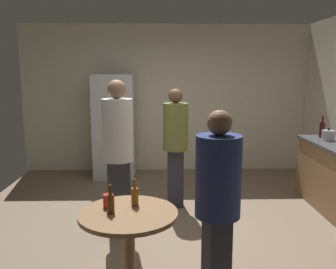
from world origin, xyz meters
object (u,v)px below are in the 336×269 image
(plastic_cup_red, at_px, (108,201))
(person_in_navy_shirt, at_px, (218,198))
(refrigerator, at_px, (115,126))
(person_in_white_shirt, at_px, (118,146))
(beer_bottle_brown, at_px, (111,203))
(person_in_olive_shirt, at_px, (176,139))
(beer_bottle_amber, at_px, (135,196))
(kettle, at_px, (328,135))
(wine_bottle_on_counter, at_px, (322,129))
(foreground_table, at_px, (128,224))

(plastic_cup_red, distance_m, person_in_navy_shirt, 0.92)
(refrigerator, distance_m, person_in_white_shirt, 2.39)
(beer_bottle_brown, xyz_separation_m, person_in_olive_shirt, (0.60, 2.04, 0.13))
(beer_bottle_amber, height_order, beer_bottle_brown, same)
(person_in_white_shirt, relative_size, person_in_olive_shirt, 1.08)
(person_in_navy_shirt, bearing_deg, kettle, -140.86)
(kettle, xyz_separation_m, person_in_olive_shirt, (-2.15, -0.12, -0.02))
(beer_bottle_brown, bearing_deg, kettle, 38.25)
(plastic_cup_red, bearing_deg, person_in_white_shirt, 91.84)
(kettle, relative_size, person_in_navy_shirt, 0.16)
(person_in_navy_shirt, bearing_deg, beer_bottle_amber, -38.74)
(plastic_cup_red, bearing_deg, beer_bottle_amber, 9.82)
(refrigerator, distance_m, plastic_cup_red, 3.45)
(kettle, bearing_deg, wine_bottle_on_counter, 88.70)
(beer_bottle_amber, xyz_separation_m, person_in_navy_shirt, (0.64, -0.33, 0.10))
(beer_bottle_amber, height_order, person_in_olive_shirt, person_in_olive_shirt)
(person_in_navy_shirt, height_order, person_in_olive_shirt, person_in_olive_shirt)
(plastic_cup_red, height_order, person_in_olive_shirt, person_in_olive_shirt)
(beer_bottle_amber, relative_size, person_in_olive_shirt, 0.14)
(kettle, xyz_separation_m, foreground_table, (-2.61, -2.16, -0.34))
(wine_bottle_on_counter, bearing_deg, person_in_white_shirt, -157.04)
(foreground_table, relative_size, beer_bottle_amber, 3.48)
(person_in_white_shirt, relative_size, person_in_navy_shirt, 1.12)
(refrigerator, xyz_separation_m, person_in_white_shirt, (0.33, -2.36, 0.13))
(kettle, distance_m, foreground_table, 3.40)
(foreground_table, bearing_deg, person_in_white_shirt, 100.10)
(person_in_white_shirt, bearing_deg, wine_bottle_on_counter, 90.50)
(refrigerator, distance_m, beer_bottle_brown, 3.57)
(person_in_navy_shirt, distance_m, person_in_olive_shirt, 2.23)
(person_in_navy_shirt, xyz_separation_m, person_in_olive_shirt, (-0.22, 2.22, 0.03))
(kettle, relative_size, person_in_white_shirt, 0.14)
(kettle, xyz_separation_m, beer_bottle_brown, (-2.75, -2.17, -0.15))
(kettle, distance_m, person_in_olive_shirt, 2.15)
(foreground_table, bearing_deg, refrigerator, 98.71)
(beer_bottle_amber, bearing_deg, kettle, 38.07)
(refrigerator, relative_size, plastic_cup_red, 16.36)
(wine_bottle_on_counter, xyz_separation_m, foreground_table, (-2.62, -2.38, -0.39))
(refrigerator, bearing_deg, wine_bottle_on_counter, -20.22)
(person_in_navy_shirt, bearing_deg, refrigerator, -83.18)
(foreground_table, height_order, beer_bottle_amber, beer_bottle_amber)
(foreground_table, relative_size, person_in_olive_shirt, 0.49)
(wine_bottle_on_counter, relative_size, person_in_olive_shirt, 0.19)
(person_in_olive_shirt, bearing_deg, plastic_cup_red, -17.56)
(wine_bottle_on_counter, height_order, foreground_table, wine_bottle_on_counter)
(foreground_table, bearing_deg, beer_bottle_brown, -175.47)
(person_in_white_shirt, distance_m, person_in_navy_shirt, 1.64)
(person_in_olive_shirt, bearing_deg, refrigerator, -145.33)
(plastic_cup_red, height_order, person_in_white_shirt, person_in_white_shirt)
(wine_bottle_on_counter, relative_size, foreground_table, 0.39)
(plastic_cup_red, height_order, person_in_navy_shirt, person_in_navy_shirt)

